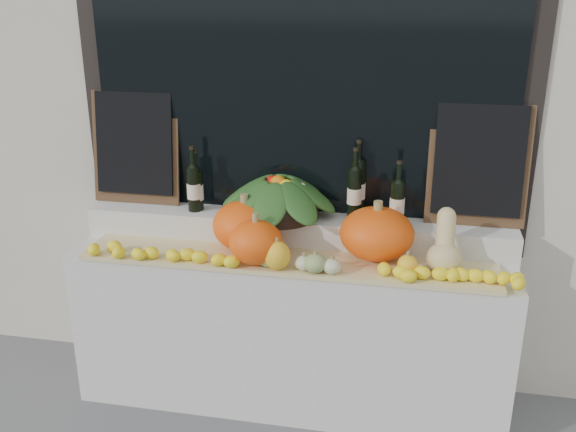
{
  "coord_description": "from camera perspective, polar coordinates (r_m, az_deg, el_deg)",
  "views": [
    {
      "loc": [
        0.57,
        -1.49,
        2.24
      ],
      "look_at": [
        0.0,
        1.45,
        1.12
      ],
      "focal_mm": 40.0,
      "sensor_mm": 36.0,
      "label": 1
    }
  ],
  "objects": [
    {
      "name": "straw_bedding",
      "position": [
        3.24,
        -0.17,
        -4.07
      ],
      "size": [
        2.1,
        0.32,
        0.02
      ],
      "primitive_type": "cube",
      "color": "tan",
      "rests_on": "display_sill"
    },
    {
      "name": "pumpkin_center",
      "position": [
        3.16,
        -2.88,
        -2.33
      ],
      "size": [
        0.34,
        0.34,
        0.22
      ],
      "primitive_type": "ellipsoid",
      "rotation": [
        0.0,
        0.0,
        -0.36
      ],
      "color": "#FF580D",
      "rests_on": "straw_bedding"
    },
    {
      "name": "chalkboard_left",
      "position": [
        3.67,
        -13.45,
        6.08
      ],
      "size": [
        0.5,
        0.11,
        0.62
      ],
      "rotation": [
        -0.13,
        0.0,
        0.0
      ],
      "color": "#4C331E",
      "rests_on": "rear_tier"
    },
    {
      "name": "wine_bottle_near_right",
      "position": [
        3.37,
        5.92,
        2.06
      ],
      "size": [
        0.08,
        0.08,
        0.38
      ],
      "color": "black",
      "rests_on": "rear_tier"
    },
    {
      "name": "produce_bowl",
      "position": [
        3.4,
        -0.88,
        1.78
      ],
      "size": [
        0.66,
        0.66,
        0.23
      ],
      "color": "black",
      "rests_on": "rear_tier"
    },
    {
      "name": "wine_bottle_near_left",
      "position": [
        3.52,
        -8.14,
        2.37
      ],
      "size": [
        0.08,
        0.08,
        0.34
      ],
      "color": "black",
      "rests_on": "rear_tier"
    },
    {
      "name": "wine_bottle_tall",
      "position": [
        3.4,
        6.2,
        2.49
      ],
      "size": [
        0.08,
        0.08,
        0.41
      ],
      "color": "black",
      "rests_on": "rear_tier"
    },
    {
      "name": "wine_bottle_far_left",
      "position": [
        3.51,
        -8.36,
        2.48
      ],
      "size": [
        0.08,
        0.08,
        0.36
      ],
      "color": "black",
      "rests_on": "rear_tier"
    },
    {
      "name": "display_sill",
      "position": [
        3.56,
        0.23,
        -9.88
      ],
      "size": [
        2.3,
        0.55,
        0.88
      ],
      "primitive_type": "cube",
      "color": "silver",
      "rests_on": "ground"
    },
    {
      "name": "chalkboard_right",
      "position": [
        3.36,
        16.6,
        4.51
      ],
      "size": [
        0.5,
        0.11,
        0.62
      ],
      "rotation": [
        -0.13,
        0.0,
        0.0
      ],
      "color": "#4C331E",
      "rests_on": "rear_tier"
    },
    {
      "name": "wine_bottle_far_right",
      "position": [
        3.32,
        9.68,
        1.17
      ],
      "size": [
        0.08,
        0.08,
        0.34
      ],
      "color": "black",
      "rests_on": "rear_tier"
    },
    {
      "name": "butternut_squash",
      "position": [
        3.16,
        13.76,
        -2.75
      ],
      "size": [
        0.17,
        0.22,
        0.3
      ],
      "color": "#D9C17F",
      "rests_on": "straw_bedding"
    },
    {
      "name": "pumpkin_right",
      "position": [
        3.24,
        7.89,
        -1.55
      ],
      "size": [
        0.48,
        0.48,
        0.26
      ],
      "primitive_type": "ellipsoid",
      "rotation": [
        0.0,
        0.0,
        0.36
      ],
      "color": "#FF580D",
      "rests_on": "straw_bedding"
    },
    {
      "name": "decorative_gourds",
      "position": [
        3.1,
        1.68,
        -3.92
      ],
      "size": [
        0.78,
        0.17,
        0.17
      ],
      "color": "#33661E",
      "rests_on": "straw_bedding"
    },
    {
      "name": "lemon_heap",
      "position": [
        3.13,
        -0.56,
        -4.16
      ],
      "size": [
        2.2,
        0.16,
        0.06
      ],
      "primitive_type": null,
      "color": "yellow",
      "rests_on": "straw_bedding"
    },
    {
      "name": "rear_tier",
      "position": [
        3.46,
        0.71,
        -1.2
      ],
      "size": [
        2.3,
        0.25,
        0.16
      ],
      "primitive_type": "cube",
      "color": "silver",
      "rests_on": "display_sill"
    },
    {
      "name": "pumpkin_left",
      "position": [
        3.32,
        -3.85,
        -0.83
      ],
      "size": [
        0.41,
        0.41,
        0.26
      ],
      "primitive_type": "ellipsoid",
      "rotation": [
        0.0,
        0.0,
        -0.24
      ],
      "color": "#FF580D",
      "rests_on": "straw_bedding"
    }
  ]
}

